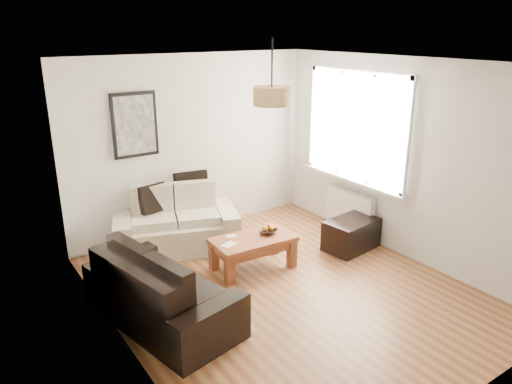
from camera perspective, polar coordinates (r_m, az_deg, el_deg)
floor at (r=5.81m, az=3.40°, el=-11.45°), size 4.50×4.50×0.00m
ceiling at (r=5.03m, az=4.00°, el=15.04°), size 3.80×4.50×0.00m
wall_back at (r=7.12m, az=-7.55°, el=5.48°), size 3.80×0.04×2.60m
wall_front at (r=3.90m, az=24.61°, el=-7.81°), size 3.80×0.04×2.60m
wall_left at (r=4.44m, az=-16.14°, el=-3.53°), size 0.04×4.50×2.60m
wall_right at (r=6.58m, az=16.90°, el=3.69°), size 0.04×4.50×2.60m
window_bay at (r=6.99m, az=11.85°, el=7.52°), size 0.14×1.90×1.60m
radiator at (r=7.30m, az=10.99°, el=-1.93°), size 0.10×0.90×0.52m
poster at (r=6.68m, az=-14.13°, el=7.69°), size 0.62×0.04×0.87m
pendant_shade at (r=5.30m, az=1.86°, el=11.26°), size 0.40×0.40×0.20m
loveseat_cream at (r=6.76m, az=-9.47°, el=-3.26°), size 1.87×1.41×0.83m
sofa_leather at (r=5.18m, az=-11.07°, el=-11.08°), size 1.19×1.89×0.76m
coffee_table at (r=6.19m, az=-0.35°, el=-7.20°), size 1.07×0.63×0.42m
ottoman at (r=6.84m, az=11.19°, el=-4.92°), size 0.79×0.56×0.42m
cushion_left at (r=6.74m, az=-12.10°, el=-0.74°), size 0.40×0.18×0.38m
cushion_right at (r=6.96m, az=-7.61°, el=0.51°), size 0.49×0.22×0.47m
fruit_bowl at (r=6.22m, az=1.51°, el=-4.66°), size 0.26×0.26×0.05m
orange_a at (r=6.28m, az=1.89°, el=-4.28°), size 0.07×0.07×0.07m
orange_b at (r=6.35m, az=1.61°, el=-4.02°), size 0.07×0.07×0.07m
orange_c at (r=6.27m, az=1.08°, el=-4.30°), size 0.07×0.07×0.07m
papers at (r=5.92m, az=-3.17°, el=-6.22°), size 0.21×0.17×0.01m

